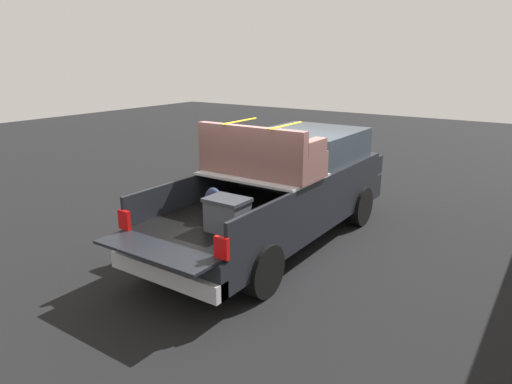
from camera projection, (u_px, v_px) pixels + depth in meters
name	position (u px, v px, depth m)	size (l,w,h in m)	color
ground_plane	(275.00, 242.00, 8.40)	(40.00, 40.00, 0.00)	black
pickup_truck	(286.00, 187.00, 8.43)	(6.05, 2.06, 2.23)	black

